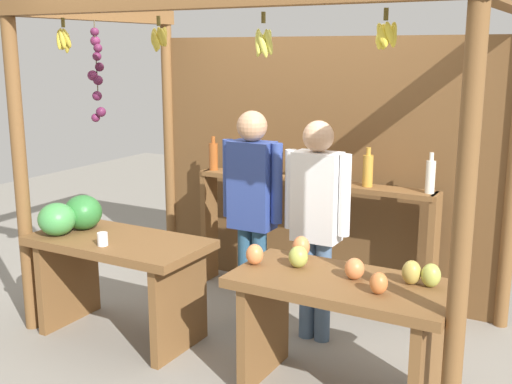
{
  "coord_description": "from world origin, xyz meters",
  "views": [
    {
      "loc": [
        2.08,
        -3.89,
        2.02
      ],
      "look_at": [
        0.0,
        -0.17,
        1.06
      ],
      "focal_mm": 44.56,
      "sensor_mm": 36.0,
      "label": 1
    }
  ],
  "objects": [
    {
      "name": "vendor_man",
      "position": [
        -0.12,
        -0.02,
        0.96
      ],
      "size": [
        0.48,
        0.22,
        1.6
      ],
      "rotation": [
        0.0,
        0.0,
        0.01
      ],
      "color": "#29516D",
      "rests_on": "ground"
    },
    {
      "name": "fruit_counter_left",
      "position": [
        -0.94,
        -0.66,
        0.61
      ],
      "size": [
        1.28,
        0.65,
        0.98
      ],
      "color": "brown",
      "rests_on": "ground"
    },
    {
      "name": "vendor_woman",
      "position": [
        0.39,
        -0.02,
        0.93
      ],
      "size": [
        0.48,
        0.21,
        1.56
      ],
      "rotation": [
        0.0,
        0.0,
        -0.1
      ],
      "color": "#47607E",
      "rests_on": "ground"
    },
    {
      "name": "ground_plane",
      "position": [
        0.0,
        0.0,
        0.0
      ],
      "size": [
        12.0,
        12.0,
        0.0
      ],
      "primitive_type": "plane",
      "color": "gray",
      "rests_on": "ground"
    },
    {
      "name": "market_stall",
      "position": [
        -0.01,
        0.4,
        1.37
      ],
      "size": [
        3.16,
        1.84,
        2.36
      ],
      "color": "brown",
      "rests_on": "ground"
    },
    {
      "name": "fruit_counter_right",
      "position": [
        0.83,
        -0.64,
        0.55
      ],
      "size": [
        1.28,
        0.64,
        0.87
      ],
      "color": "brown",
      "rests_on": "ground"
    },
    {
      "name": "bottle_shelf_unit",
      "position": [
        0.05,
        0.65,
        0.78
      ],
      "size": [
        2.03,
        0.22,
        1.3
      ],
      "color": "brown",
      "rests_on": "ground"
    }
  ]
}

